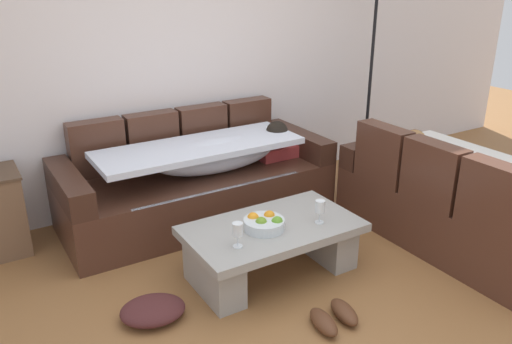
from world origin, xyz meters
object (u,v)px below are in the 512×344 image
(fruit_bowl, at_px, (264,223))
(coffee_table, at_px, (272,243))
(couch_near_window, at_px, (459,203))
(wine_glass_near_right, at_px, (320,207))
(wine_glass_near_left, at_px, (238,230))
(pair_of_shoes, at_px, (334,317))
(couch_along_wall, at_px, (200,180))
(crumpled_garment, at_px, (153,310))
(floor_lamp, at_px, (370,67))

(fruit_bowl, bearing_deg, coffee_table, 10.50)
(couch_near_window, distance_m, wine_glass_near_right, 1.22)
(coffee_table, relative_size, wine_glass_near_left, 7.23)
(couch_near_window, distance_m, wine_glass_near_left, 1.86)
(couch_near_window, bearing_deg, pair_of_shoes, 101.80)
(couch_along_wall, bearing_deg, fruit_bowl, -92.68)
(couch_near_window, bearing_deg, wine_glass_near_left, 82.97)
(couch_along_wall, relative_size, crumpled_garment, 5.68)
(wine_glass_near_right, bearing_deg, floor_lamp, 38.83)
(fruit_bowl, distance_m, wine_glass_near_left, 0.31)
(couch_near_window, xyz_separation_m, wine_glass_near_right, (-1.19, 0.23, 0.16))
(crumpled_garment, bearing_deg, couch_near_window, -7.33)
(coffee_table, bearing_deg, pair_of_shoes, -88.70)
(fruit_bowl, relative_size, floor_lamp, 0.14)
(coffee_table, bearing_deg, couch_near_window, -13.62)
(fruit_bowl, height_order, wine_glass_near_right, wine_glass_near_right)
(coffee_table, bearing_deg, wine_glass_near_left, -158.92)
(couch_along_wall, xyz_separation_m, coffee_table, (0.02, -1.11, -0.09))
(couch_along_wall, height_order, fruit_bowl, couch_along_wall)
(wine_glass_near_right, bearing_deg, crumpled_garment, 176.03)
(wine_glass_near_right, relative_size, pair_of_shoes, 0.49)
(crumpled_garment, bearing_deg, wine_glass_near_right, -3.97)
(wine_glass_near_left, xyz_separation_m, wine_glass_near_right, (0.65, -0.00, 0.00))
(couch_near_window, xyz_separation_m, pair_of_shoes, (-1.48, -0.31, -0.29))
(couch_along_wall, xyz_separation_m, fruit_bowl, (-0.05, -1.12, 0.09))
(pair_of_shoes, bearing_deg, couch_along_wall, 91.18)
(fruit_bowl, bearing_deg, floor_lamp, 30.61)
(couch_near_window, distance_m, coffee_table, 1.54)
(wine_glass_near_right, height_order, crumpled_garment, wine_glass_near_right)
(wine_glass_near_right, bearing_deg, coffee_table, 155.53)
(coffee_table, xyz_separation_m, fruit_bowl, (-0.07, -0.01, 0.18))
(couch_near_window, height_order, pair_of_shoes, couch_near_window)
(coffee_table, distance_m, wine_glass_near_right, 0.42)
(fruit_bowl, relative_size, crumpled_garment, 0.70)
(wine_glass_near_left, distance_m, pair_of_shoes, 0.79)
(fruit_bowl, relative_size, wine_glass_near_right, 1.69)
(couch_near_window, height_order, wine_glass_near_right, couch_near_window)
(pair_of_shoes, bearing_deg, fruit_bowl, 97.74)
(wine_glass_near_left, bearing_deg, coffee_table, 21.08)
(wine_glass_near_left, xyz_separation_m, pair_of_shoes, (0.36, -0.54, -0.45))
(couch_along_wall, bearing_deg, couch_near_window, -44.21)
(couch_along_wall, distance_m, couch_near_window, 2.11)
(coffee_table, height_order, wine_glass_near_right, wine_glass_near_right)
(coffee_table, xyz_separation_m, floor_lamp, (1.91, 1.16, 0.88))
(wine_glass_near_right, relative_size, floor_lamp, 0.09)
(couch_along_wall, xyz_separation_m, wine_glass_near_right, (0.32, -1.25, 0.16))
(couch_along_wall, xyz_separation_m, crumpled_garment, (-0.89, -1.16, -0.27))
(wine_glass_near_right, xyz_separation_m, floor_lamp, (1.61, 1.30, 0.62))
(couch_along_wall, relative_size, floor_lamp, 1.16)
(couch_near_window, bearing_deg, fruit_bowl, 77.48)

